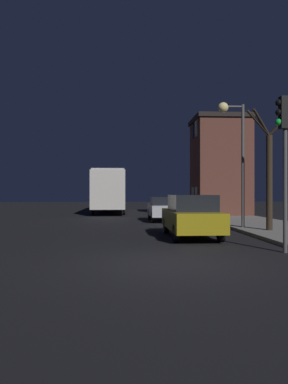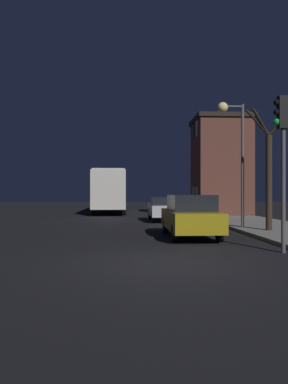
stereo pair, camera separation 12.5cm
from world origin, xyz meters
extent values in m
plane|color=black|center=(0.00, 0.00, 0.00)|extent=(120.00, 120.00, 0.00)
cube|color=brown|center=(5.82, 17.54, 3.45)|extent=(3.67, 3.84, 6.63)
cube|color=black|center=(5.82, 17.54, 6.91)|extent=(3.91, 4.08, 0.30)
cube|color=beige|center=(3.96, 16.90, 1.53)|extent=(0.03, 0.70, 1.10)
cube|color=beige|center=(3.96, 18.19, 1.53)|extent=(0.03, 0.70, 1.10)
cube|color=beige|center=(3.96, 16.90, 6.16)|extent=(0.03, 0.70, 1.10)
cube|color=black|center=(3.96, 18.19, 6.16)|extent=(0.03, 0.70, 1.10)
cylinder|color=#4C4C4C|center=(4.24, 7.56, 2.89)|extent=(0.14, 0.14, 5.51)
cylinder|color=#4C4C4C|center=(3.79, 7.56, 5.54)|extent=(0.90, 0.09, 0.09)
sphere|color=#F9E08C|center=(3.34, 7.56, 5.49)|extent=(0.47, 0.47, 0.47)
cylinder|color=#4C4C4C|center=(3.39, 1.24, 1.73)|extent=(0.12, 0.12, 3.46)
cube|color=black|center=(3.39, 1.24, 3.91)|extent=(0.30, 0.24, 0.90)
sphere|color=black|center=(3.21, 1.24, 4.18)|extent=(0.20, 0.20, 0.20)
sphere|color=black|center=(3.21, 1.24, 3.91)|extent=(0.20, 0.20, 0.20)
sphere|color=green|center=(3.21, 1.24, 3.64)|extent=(0.20, 0.20, 0.20)
cylinder|color=#2D2319|center=(4.91, 6.19, 2.09)|extent=(0.26, 0.26, 3.91)
cylinder|color=#2D2319|center=(4.35, 5.91, 4.50)|extent=(1.22, 0.68, 0.99)
cylinder|color=#2D2319|center=(5.34, 5.88, 4.54)|extent=(1.01, 0.77, 1.08)
cylinder|color=#2D2319|center=(4.48, 5.87, 4.51)|extent=(0.96, 0.74, 0.99)
cylinder|color=#2D2319|center=(4.53, 6.08, 4.57)|extent=(0.86, 0.33, 1.10)
cube|color=beige|center=(-2.22, 23.15, 1.89)|extent=(2.48, 11.72, 2.83)
cube|color=black|center=(-2.22, 23.15, 2.40)|extent=(2.50, 10.78, 1.02)
cube|color=#B2B2B2|center=(-2.22, 23.15, 3.37)|extent=(2.36, 11.13, 0.12)
cylinder|color=black|center=(-1.07, 26.96, 0.48)|extent=(0.18, 0.96, 0.96)
cylinder|color=black|center=(-3.37, 26.96, 0.48)|extent=(0.18, 0.96, 0.96)
cylinder|color=black|center=(-1.07, 19.34, 0.48)|extent=(0.18, 0.96, 0.96)
cylinder|color=black|center=(-3.37, 19.34, 0.48)|extent=(0.18, 0.96, 0.96)
cube|color=olive|center=(1.43, 5.10, 0.66)|extent=(1.71, 4.55, 0.70)
cube|color=black|center=(1.43, 4.87, 1.30)|extent=(1.51, 2.37, 0.59)
cylinder|color=black|center=(2.20, 6.57, 0.31)|extent=(0.18, 0.61, 0.61)
cylinder|color=black|center=(0.66, 6.57, 0.31)|extent=(0.18, 0.61, 0.61)
cylinder|color=black|center=(2.20, 3.62, 0.31)|extent=(0.18, 0.61, 0.61)
cylinder|color=black|center=(0.66, 3.62, 0.31)|extent=(0.18, 0.61, 0.61)
cube|color=#B7BABF|center=(1.30, 13.08, 0.64)|extent=(1.73, 3.90, 0.63)
cube|color=black|center=(1.30, 12.88, 1.20)|extent=(1.52, 2.03, 0.48)
cylinder|color=black|center=(2.07, 14.34, 0.33)|extent=(0.18, 0.65, 0.65)
cylinder|color=black|center=(0.52, 14.34, 0.33)|extent=(0.18, 0.65, 0.65)
cylinder|color=black|center=(2.07, 11.81, 0.33)|extent=(0.18, 0.65, 0.65)
cylinder|color=black|center=(0.52, 11.81, 0.33)|extent=(0.18, 0.65, 0.65)
camera|label=1|loc=(-1.13, -8.93, 1.67)|focal=35.00mm
camera|label=2|loc=(-1.00, -8.94, 1.67)|focal=35.00mm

